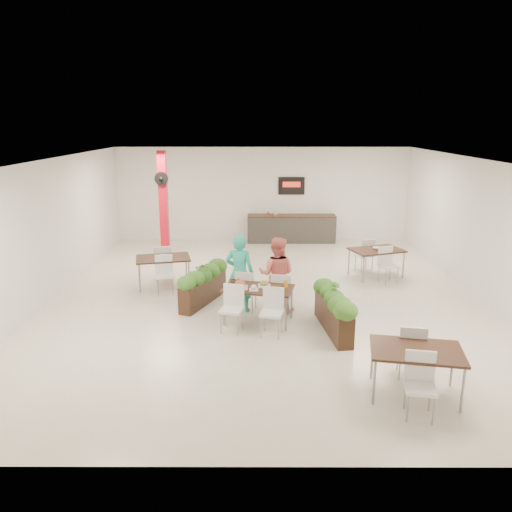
{
  "coord_description": "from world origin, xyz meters",
  "views": [
    {
      "loc": [
        -0.17,
        -11.14,
        4.02
      ],
      "look_at": [
        -0.2,
        -0.31,
        1.1
      ],
      "focal_mm": 35.0,
      "sensor_mm": 36.0,
      "label": 1
    }
  ],
  "objects_px": {
    "service_counter": "(291,228)",
    "planter_right": "(333,307)",
    "diner_woman": "(277,274)",
    "side_table_c": "(416,356)",
    "main_table": "(258,293)",
    "red_column": "(164,203)",
    "side_table_a": "(163,262)",
    "side_table_b": "(376,253)",
    "diner_man": "(240,273)",
    "planter_left": "(203,282)"
  },
  "relations": [
    {
      "from": "side_table_a",
      "to": "side_table_b",
      "type": "xyz_separation_m",
      "value": [
        5.53,
        0.83,
        0.0
      ]
    },
    {
      "from": "diner_man",
      "to": "planter_left",
      "type": "relative_size",
      "value": 0.98
    },
    {
      "from": "diner_woman",
      "to": "side_table_b",
      "type": "height_order",
      "value": "diner_woman"
    },
    {
      "from": "service_counter",
      "to": "planter_left",
      "type": "height_order",
      "value": "service_counter"
    },
    {
      "from": "diner_woman",
      "to": "side_table_c",
      "type": "height_order",
      "value": "diner_woman"
    },
    {
      "from": "main_table",
      "to": "diner_woman",
      "type": "distance_m",
      "value": 0.79
    },
    {
      "from": "main_table",
      "to": "service_counter",
      "type": "bearing_deg",
      "value": 80.77
    },
    {
      "from": "planter_left",
      "to": "side_table_a",
      "type": "height_order",
      "value": "planter_left"
    },
    {
      "from": "service_counter",
      "to": "side_table_a",
      "type": "bearing_deg",
      "value": -126.32
    },
    {
      "from": "diner_woman",
      "to": "side_table_a",
      "type": "bearing_deg",
      "value": -18.36
    },
    {
      "from": "main_table",
      "to": "side_table_b",
      "type": "xyz_separation_m",
      "value": [
        3.16,
        3.17,
        0.0
      ]
    },
    {
      "from": "diner_man",
      "to": "side_table_b",
      "type": "relative_size",
      "value": 1.03
    },
    {
      "from": "planter_left",
      "to": "planter_right",
      "type": "relative_size",
      "value": 0.91
    },
    {
      "from": "red_column",
      "to": "side_table_b",
      "type": "distance_m",
      "value": 6.44
    },
    {
      "from": "diner_woman",
      "to": "planter_right",
      "type": "bearing_deg",
      "value": 147.27
    },
    {
      "from": "red_column",
      "to": "planter_right",
      "type": "bearing_deg",
      "value": -52.9
    },
    {
      "from": "diner_woman",
      "to": "red_column",
      "type": "bearing_deg",
      "value": -41.93
    },
    {
      "from": "side_table_b",
      "to": "planter_right",
      "type": "bearing_deg",
      "value": -133.84
    },
    {
      "from": "red_column",
      "to": "planter_left",
      "type": "relative_size",
      "value": 1.83
    },
    {
      "from": "diner_man",
      "to": "side_table_c",
      "type": "distance_m",
      "value": 4.47
    },
    {
      "from": "red_column",
      "to": "side_table_b",
      "type": "xyz_separation_m",
      "value": [
        6.0,
        -2.11,
        -1.0
      ]
    },
    {
      "from": "red_column",
      "to": "main_table",
      "type": "height_order",
      "value": "red_column"
    },
    {
      "from": "side_table_a",
      "to": "side_table_b",
      "type": "distance_m",
      "value": 5.59
    },
    {
      "from": "service_counter",
      "to": "planter_right",
      "type": "distance_m",
      "value": 7.6
    },
    {
      "from": "planter_right",
      "to": "side_table_c",
      "type": "height_order",
      "value": "planter_right"
    },
    {
      "from": "side_table_a",
      "to": "main_table",
      "type": "bearing_deg",
      "value": -57.75
    },
    {
      "from": "service_counter",
      "to": "diner_man",
      "type": "height_order",
      "value": "service_counter"
    },
    {
      "from": "main_table",
      "to": "side_table_c",
      "type": "xyz_separation_m",
      "value": [
        2.37,
        -2.86,
        0.0
      ]
    },
    {
      "from": "planter_right",
      "to": "red_column",
      "type": "bearing_deg",
      "value": 127.1
    },
    {
      "from": "service_counter",
      "to": "planter_right",
      "type": "height_order",
      "value": "service_counter"
    },
    {
      "from": "diner_man",
      "to": "diner_woman",
      "type": "height_order",
      "value": "diner_man"
    },
    {
      "from": "diner_man",
      "to": "planter_right",
      "type": "distance_m",
      "value": 2.21
    },
    {
      "from": "service_counter",
      "to": "side_table_c",
      "type": "bearing_deg",
      "value": -83.12
    },
    {
      "from": "diner_woman",
      "to": "side_table_c",
      "type": "relative_size",
      "value": 0.99
    },
    {
      "from": "main_table",
      "to": "side_table_a",
      "type": "bearing_deg",
      "value": 135.3
    },
    {
      "from": "diner_man",
      "to": "red_column",
      "type": "bearing_deg",
      "value": -49.12
    },
    {
      "from": "service_counter",
      "to": "main_table",
      "type": "bearing_deg",
      "value": -99.23
    },
    {
      "from": "diner_woman",
      "to": "side_table_b",
      "type": "xyz_separation_m",
      "value": [
        2.75,
        2.51,
        -0.19
      ]
    },
    {
      "from": "side_table_a",
      "to": "planter_left",
      "type": "bearing_deg",
      "value": -60.1
    },
    {
      "from": "service_counter",
      "to": "diner_woman",
      "type": "distance_m",
      "value": 6.54
    },
    {
      "from": "red_column",
      "to": "service_counter",
      "type": "height_order",
      "value": "red_column"
    },
    {
      "from": "service_counter",
      "to": "planter_right",
      "type": "xyz_separation_m",
      "value": [
        0.33,
        -7.59,
        0.01
      ]
    },
    {
      "from": "side_table_c",
      "to": "main_table",
      "type": "bearing_deg",
      "value": 140.09
    },
    {
      "from": "main_table",
      "to": "diner_woman",
      "type": "relative_size",
      "value": 1.12
    },
    {
      "from": "red_column",
      "to": "side_table_c",
      "type": "distance_m",
      "value": 9.7
    },
    {
      "from": "red_column",
      "to": "side_table_c",
      "type": "relative_size",
      "value": 1.92
    },
    {
      "from": "service_counter",
      "to": "main_table",
      "type": "xyz_separation_m",
      "value": [
        -1.16,
        -7.14,
        0.14
      ]
    },
    {
      "from": "main_table",
      "to": "planter_left",
      "type": "relative_size",
      "value": 1.06
    },
    {
      "from": "red_column",
      "to": "side_table_b",
      "type": "height_order",
      "value": "red_column"
    },
    {
      "from": "service_counter",
      "to": "side_table_a",
      "type": "relative_size",
      "value": 1.79
    }
  ]
}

